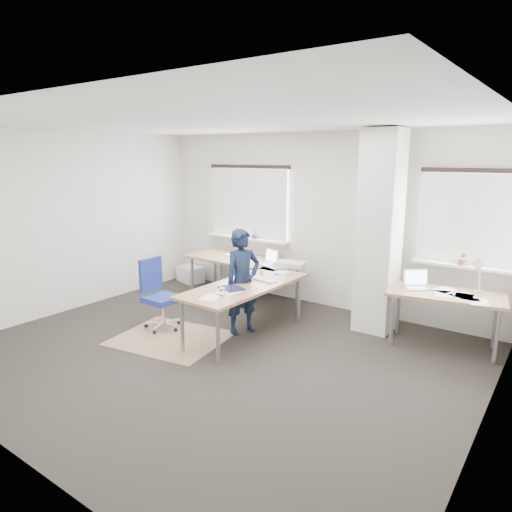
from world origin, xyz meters
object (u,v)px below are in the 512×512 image
Objects in this scene: desk_main at (247,273)px; person at (243,282)px; desk_side at (446,296)px; task_chair at (161,309)px.

desk_main is 0.63m from person.
task_chair is at bearing -164.12° from desk_side.
desk_side is 2.64m from person.
desk_side is 1.49× the size of task_chair.
desk_side is at bearing 12.67° from desk_main.
task_chair is 1.27m from person.
desk_main is at bearing 57.39° from task_chair.
desk_side reaches higher than task_chair.
desk_side is (2.74, 0.55, -0.01)m from desk_main.
desk_main is at bearing 53.12° from person.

